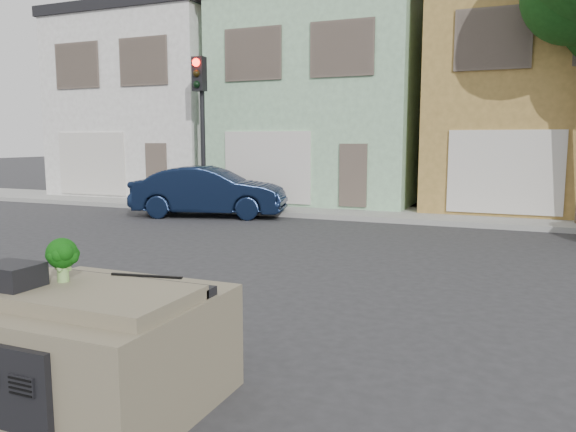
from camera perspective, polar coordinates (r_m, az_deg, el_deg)
The scene contains 11 objects.
ground_plane at distance 7.93m, azimuth -4.03°, elevation -9.65°, with size 120.00×120.00×0.00m, color #303033.
sidewalk at distance 17.74m, azimuth 11.37°, elevation 0.17°, with size 40.00×3.00×0.15m, color gray.
townhouse_white at distance 25.72m, azimuth -11.66°, elevation 10.73°, with size 7.20×8.20×7.55m, color silver.
townhouse_mint at distance 22.40m, azimuth 4.73°, elevation 11.32°, with size 7.20×8.20×7.55m, color #96C69A.
townhouse_tan at distance 21.31m, azimuth 24.66°, elevation 10.84°, with size 7.20×8.20×7.55m, color #A27E3E.
navy_sedan at distance 17.67m, azimuth -7.93°, elevation -0.03°, with size 1.64×4.69×1.55m, color black.
traffic_signal at distance 19.04m, azimuth -8.80°, elevation 8.20°, with size 0.40×0.40×5.10m, color black.
car_dashboard at distance 5.39m, azimuth -18.90°, elevation -12.30°, with size 2.00×1.80×1.12m, color #706750.
instrument_hump at distance 5.38m, azimuth -26.36°, elevation -5.42°, with size 0.48×0.38×0.20m, color black.
wiper_arm at distance 5.34m, azimuth -14.19°, elevation -5.92°, with size 0.70×0.03×0.02m, color black.
broccoli at distance 5.36m, azimuth -21.95°, elevation -4.11°, with size 0.33×0.33×0.40m, color #0A3B09.
Camera 1 is at (3.42, -6.76, 2.37)m, focal length 35.00 mm.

